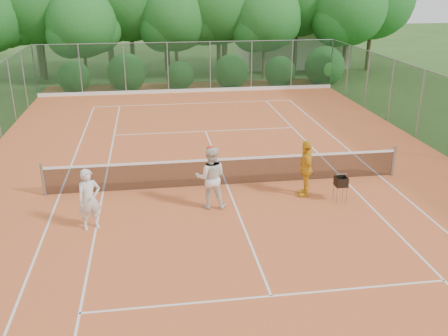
# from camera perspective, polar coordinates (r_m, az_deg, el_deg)

# --- Properties ---
(ground) EXTENTS (120.00, 120.00, 0.00)m
(ground) POSITION_cam_1_polar(r_m,az_deg,el_deg) (16.92, 0.33, -2.00)
(ground) COLOR #2B4E1B
(ground) RESTS_ON ground
(clay_court) EXTENTS (18.00, 36.00, 0.02)m
(clay_court) POSITION_cam_1_polar(r_m,az_deg,el_deg) (16.91, 0.33, -1.97)
(clay_court) COLOR #D66631
(clay_court) RESTS_ON ground
(club_building) EXTENTS (8.00, 5.00, 3.00)m
(club_building) POSITION_cam_1_polar(r_m,az_deg,el_deg) (41.33, 7.80, 13.63)
(club_building) COLOR beige
(club_building) RESTS_ON ground
(tennis_net) EXTENTS (11.97, 0.10, 1.10)m
(tennis_net) POSITION_cam_1_polar(r_m,az_deg,el_deg) (16.72, 0.33, -0.32)
(tennis_net) COLOR gray
(tennis_net) RESTS_ON clay_court
(player_white) EXTENTS (0.75, 0.62, 1.75)m
(player_white) POSITION_cam_1_polar(r_m,az_deg,el_deg) (14.20, -15.13, -3.49)
(player_white) COLOR silver
(player_white) RESTS_ON clay_court
(player_center_grp) EXTENTS (1.02, 0.84, 1.96)m
(player_center_grp) POSITION_cam_1_polar(r_m,az_deg,el_deg) (14.96, -1.53, -1.06)
(player_center_grp) COLOR silver
(player_center_grp) RESTS_ON clay_court
(player_yellow) EXTENTS (0.61, 1.13, 1.84)m
(player_yellow) POSITION_cam_1_polar(r_m,az_deg,el_deg) (16.01, 9.31, -0.03)
(player_yellow) COLOR gold
(player_yellow) RESTS_ON clay_court
(ball_hopper) EXTENTS (0.35, 0.35, 0.80)m
(ball_hopper) POSITION_cam_1_polar(r_m,az_deg,el_deg) (15.89, 13.23, -1.58)
(ball_hopper) COLOR gray
(ball_hopper) RESTS_ON clay_court
(stray_ball_a) EXTENTS (0.07, 0.07, 0.07)m
(stray_ball_a) POSITION_cam_1_polar(r_m,az_deg,el_deg) (26.72, -2.32, 6.73)
(stray_ball_a) COLOR gold
(stray_ball_a) RESTS_ON clay_court
(stray_ball_b) EXTENTS (0.07, 0.07, 0.07)m
(stray_ball_b) POSITION_cam_1_polar(r_m,az_deg,el_deg) (27.59, 1.38, 7.19)
(stray_ball_b) COLOR yellow
(stray_ball_b) RESTS_ON clay_court
(stray_ball_c) EXTENTS (0.07, 0.07, 0.07)m
(stray_ball_c) POSITION_cam_1_polar(r_m,az_deg,el_deg) (26.23, 0.22, 6.47)
(stray_ball_c) COLOR #CADF33
(stray_ball_c) RESTS_ON clay_court
(court_markings) EXTENTS (11.03, 23.83, 0.01)m
(court_markings) POSITION_cam_1_polar(r_m,az_deg,el_deg) (16.91, 0.33, -1.93)
(court_markings) COLOR white
(court_markings) RESTS_ON clay_court
(fence_back) EXTENTS (18.07, 0.07, 3.00)m
(fence_back) POSITION_cam_1_polar(r_m,az_deg,el_deg) (30.91, -4.01, 11.41)
(fence_back) COLOR #19381E
(fence_back) RESTS_ON clay_court
(tropical_treeline) EXTENTS (32.10, 8.49, 15.03)m
(tropical_treeline) POSITION_cam_1_polar(r_m,az_deg,el_deg) (35.86, -2.48, 18.51)
(tropical_treeline) COLOR brown
(tropical_treeline) RESTS_ON ground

